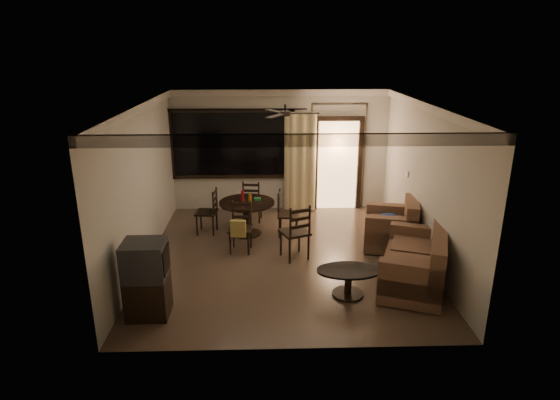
{
  "coord_description": "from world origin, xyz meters",
  "views": [
    {
      "loc": [
        -0.33,
        -7.88,
        3.75
      ],
      "look_at": [
        -0.08,
        0.2,
        1.05
      ],
      "focal_mm": 30.0,
      "sensor_mm": 36.0,
      "label": 1
    }
  ],
  "objects_px": {
    "sofa": "(418,264)",
    "armchair": "(393,228)",
    "dining_chair_north": "(252,208)",
    "dining_chair_east": "(288,222)",
    "dining_chair_south": "(241,236)",
    "tv_cabinet": "(147,279)",
    "side_chair": "(295,242)",
    "dining_table": "(247,209)",
    "dining_chair_west": "(207,220)",
    "coffee_table": "(348,278)"
  },
  "relations": [
    {
      "from": "dining_chair_west",
      "to": "side_chair",
      "type": "distance_m",
      "value": 2.16
    },
    {
      "from": "dining_chair_east",
      "to": "armchair",
      "type": "distance_m",
      "value": 2.12
    },
    {
      "from": "dining_chair_north",
      "to": "sofa",
      "type": "height_order",
      "value": "sofa"
    },
    {
      "from": "dining_chair_west",
      "to": "dining_chair_south",
      "type": "bearing_deg",
      "value": 44.3
    },
    {
      "from": "dining_chair_south",
      "to": "coffee_table",
      "type": "xyz_separation_m",
      "value": [
        1.76,
        -1.69,
        -0.01
      ]
    },
    {
      "from": "dining_table",
      "to": "dining_chair_south",
      "type": "height_order",
      "value": "dining_chair_south"
    },
    {
      "from": "dining_table",
      "to": "tv_cabinet",
      "type": "distance_m",
      "value": 3.29
    },
    {
      "from": "sofa",
      "to": "coffee_table",
      "type": "height_order",
      "value": "sofa"
    },
    {
      "from": "dining_chair_west",
      "to": "dining_chair_north",
      "type": "xyz_separation_m",
      "value": [
        0.92,
        0.69,
        0.0
      ]
    },
    {
      "from": "dining_chair_north",
      "to": "dining_chair_east",
      "type": "bearing_deg",
      "value": 136.76
    },
    {
      "from": "dining_chair_south",
      "to": "sofa",
      "type": "xyz_separation_m",
      "value": [
        2.94,
        -1.4,
        0.07
      ]
    },
    {
      "from": "dining_table",
      "to": "armchair",
      "type": "bearing_deg",
      "value": -15.15
    },
    {
      "from": "dining_chair_west",
      "to": "dining_chair_south",
      "type": "distance_m",
      "value": 1.2
    },
    {
      "from": "tv_cabinet",
      "to": "sofa",
      "type": "bearing_deg",
      "value": 9.57
    },
    {
      "from": "dining_chair_east",
      "to": "tv_cabinet",
      "type": "xyz_separation_m",
      "value": [
        -2.15,
        -2.92,
        0.29
      ]
    },
    {
      "from": "dining_chair_west",
      "to": "side_chair",
      "type": "bearing_deg",
      "value": 60.47
    },
    {
      "from": "dining_chair_west",
      "to": "dining_chair_south",
      "type": "relative_size",
      "value": 1.0
    },
    {
      "from": "dining_chair_west",
      "to": "dining_chair_north",
      "type": "bearing_deg",
      "value": 133.24
    },
    {
      "from": "dining_chair_west",
      "to": "dining_chair_south",
      "type": "height_order",
      "value": "same"
    },
    {
      "from": "tv_cabinet",
      "to": "armchair",
      "type": "relative_size",
      "value": 0.99
    },
    {
      "from": "dining_chair_south",
      "to": "tv_cabinet",
      "type": "height_order",
      "value": "tv_cabinet"
    },
    {
      "from": "sofa",
      "to": "coffee_table",
      "type": "distance_m",
      "value": 1.21
    },
    {
      "from": "dining_table",
      "to": "dining_chair_north",
      "type": "relative_size",
      "value": 1.19
    },
    {
      "from": "armchair",
      "to": "dining_chair_west",
      "type": "bearing_deg",
      "value": -179.36
    },
    {
      "from": "dining_chair_west",
      "to": "dining_chair_east",
      "type": "distance_m",
      "value": 1.67
    },
    {
      "from": "sofa",
      "to": "coffee_table",
      "type": "xyz_separation_m",
      "value": [
        -1.18,
        -0.29,
        -0.08
      ]
    },
    {
      "from": "dining_chair_west",
      "to": "dining_chair_north",
      "type": "relative_size",
      "value": 1.0
    },
    {
      "from": "dining_table",
      "to": "dining_chair_west",
      "type": "distance_m",
      "value": 0.88
    },
    {
      "from": "dining_chair_south",
      "to": "side_chair",
      "type": "relative_size",
      "value": 0.9
    },
    {
      "from": "dining_chair_west",
      "to": "sofa",
      "type": "relative_size",
      "value": 0.48
    },
    {
      "from": "dining_chair_west",
      "to": "dining_chair_south",
      "type": "xyz_separation_m",
      "value": [
        0.74,
        -0.95,
        0.02
      ]
    },
    {
      "from": "dining_chair_south",
      "to": "coffee_table",
      "type": "relative_size",
      "value": 0.95
    },
    {
      "from": "armchair",
      "to": "side_chair",
      "type": "height_order",
      "value": "side_chair"
    },
    {
      "from": "sofa",
      "to": "side_chair",
      "type": "relative_size",
      "value": 1.87
    },
    {
      "from": "dining_chair_west",
      "to": "tv_cabinet",
      "type": "bearing_deg",
      "value": -2.56
    },
    {
      "from": "sofa",
      "to": "armchair",
      "type": "xyz_separation_m",
      "value": [
        -0.01,
        1.49,
        0.02
      ]
    },
    {
      "from": "tv_cabinet",
      "to": "side_chair",
      "type": "distance_m",
      "value": 2.9
    },
    {
      "from": "dining_chair_north",
      "to": "armchair",
      "type": "bearing_deg",
      "value": 157.01
    },
    {
      "from": "dining_table",
      "to": "dining_chair_east",
      "type": "height_order",
      "value": "dining_chair_east"
    },
    {
      "from": "dining_chair_south",
      "to": "tv_cabinet",
      "type": "xyz_separation_m",
      "value": [
        -1.23,
        -2.16,
        0.27
      ]
    },
    {
      "from": "dining_table",
      "to": "dining_chair_east",
      "type": "xyz_separation_m",
      "value": [
        0.83,
        -0.09,
        -0.28
      ]
    },
    {
      "from": "tv_cabinet",
      "to": "coffee_table",
      "type": "relative_size",
      "value": 1.14
    },
    {
      "from": "tv_cabinet",
      "to": "sofa",
      "type": "distance_m",
      "value": 4.23
    },
    {
      "from": "side_chair",
      "to": "dining_chair_south",
      "type": "bearing_deg",
      "value": -40.5
    },
    {
      "from": "dining_chair_west",
      "to": "coffee_table",
      "type": "relative_size",
      "value": 0.95
    },
    {
      "from": "dining_chair_west",
      "to": "dining_chair_east",
      "type": "relative_size",
      "value": 1.0
    },
    {
      "from": "dining_chair_east",
      "to": "dining_chair_west",
      "type": "bearing_deg",
      "value": 90.0
    },
    {
      "from": "dining_chair_south",
      "to": "side_chair",
      "type": "height_order",
      "value": "side_chair"
    },
    {
      "from": "dining_chair_east",
      "to": "dining_chair_north",
      "type": "bearing_deg",
      "value": 46.76
    },
    {
      "from": "tv_cabinet",
      "to": "sofa",
      "type": "xyz_separation_m",
      "value": [
        4.16,
        0.75,
        -0.2
      ]
    }
  ]
}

